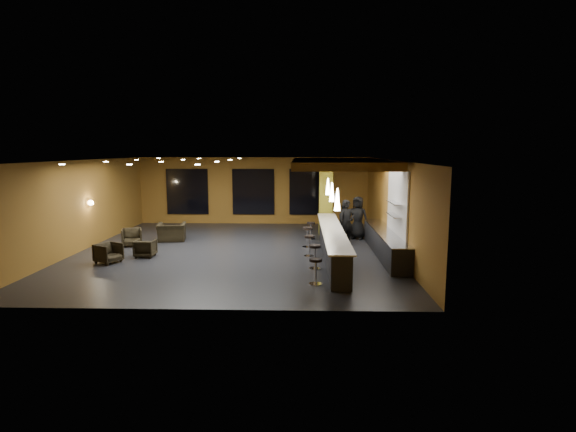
{
  "coord_description": "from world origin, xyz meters",
  "views": [
    {
      "loc": [
        2.51,
        -17.02,
        3.9
      ],
      "look_at": [
        2.0,
        0.5,
        1.3
      ],
      "focal_mm": 28.0,
      "sensor_mm": 36.0,
      "label": 1
    }
  ],
  "objects_px": {
    "pendant_2": "(328,186)",
    "armchair_a": "(108,253)",
    "armchair_d": "(172,232)",
    "staff_c": "(358,218)",
    "bar_stool_2": "(309,243)",
    "armchair_b": "(145,248)",
    "pendant_0": "(337,200)",
    "bar_stool_0": "(316,268)",
    "staff_b": "(345,221)",
    "bar_stool_4": "(311,229)",
    "prep_counter": "(385,243)",
    "pendant_1": "(332,192)",
    "bar_counter": "(332,244)",
    "armchair_c": "(132,237)",
    "column": "(326,197)",
    "bar_stool_1": "(315,254)",
    "bar_stool_3": "(308,235)",
    "staff_a": "(347,222)"
  },
  "relations": [
    {
      "from": "armchair_d",
      "to": "staff_c",
      "type": "bearing_deg",
      "value": 175.03
    },
    {
      "from": "bar_stool_3",
      "to": "staff_c",
      "type": "bearing_deg",
      "value": 39.3
    },
    {
      "from": "staff_b",
      "to": "armchair_b",
      "type": "xyz_separation_m",
      "value": [
        -7.66,
        -3.77,
        -0.43
      ]
    },
    {
      "from": "staff_a",
      "to": "bar_stool_1",
      "type": "relative_size",
      "value": 2.31
    },
    {
      "from": "prep_counter",
      "to": "bar_stool_1",
      "type": "height_order",
      "value": "prep_counter"
    },
    {
      "from": "pendant_1",
      "to": "armchair_d",
      "type": "bearing_deg",
      "value": 160.96
    },
    {
      "from": "prep_counter",
      "to": "staff_a",
      "type": "height_order",
      "value": "staff_a"
    },
    {
      "from": "bar_counter",
      "to": "armchair_c",
      "type": "bearing_deg",
      "value": 167.61
    },
    {
      "from": "pendant_0",
      "to": "staff_c",
      "type": "bearing_deg",
      "value": 76.18
    },
    {
      "from": "column",
      "to": "bar_stool_0",
      "type": "height_order",
      "value": "column"
    },
    {
      "from": "bar_stool_1",
      "to": "bar_stool_2",
      "type": "height_order",
      "value": "bar_stool_1"
    },
    {
      "from": "bar_stool_2",
      "to": "staff_b",
      "type": "bearing_deg",
      "value": 65.2
    },
    {
      "from": "pendant_1",
      "to": "bar_stool_2",
      "type": "distance_m",
      "value": 2.06
    },
    {
      "from": "armchair_c",
      "to": "bar_stool_2",
      "type": "xyz_separation_m",
      "value": [
        7.22,
        -1.63,
        0.14
      ]
    },
    {
      "from": "pendant_2",
      "to": "pendant_1",
      "type": "bearing_deg",
      "value": -90.0
    },
    {
      "from": "bar_counter",
      "to": "bar_stool_1",
      "type": "distance_m",
      "value": 1.77
    },
    {
      "from": "bar_stool_1",
      "to": "bar_stool_3",
      "type": "distance_m",
      "value": 3.3
    },
    {
      "from": "armchair_a",
      "to": "bar_stool_0",
      "type": "height_order",
      "value": "bar_stool_0"
    },
    {
      "from": "armchair_d",
      "to": "bar_stool_4",
      "type": "distance_m",
      "value": 6.02
    },
    {
      "from": "bar_counter",
      "to": "bar_stool_3",
      "type": "height_order",
      "value": "bar_counter"
    },
    {
      "from": "bar_counter",
      "to": "armchair_c",
      "type": "height_order",
      "value": "bar_counter"
    },
    {
      "from": "pendant_0",
      "to": "pendant_2",
      "type": "xyz_separation_m",
      "value": [
        0.0,
        5.0,
        0.0
      ]
    },
    {
      "from": "armchair_b",
      "to": "pendant_0",
      "type": "bearing_deg",
      "value": 164.62
    },
    {
      "from": "pendant_2",
      "to": "armchair_a",
      "type": "relative_size",
      "value": 0.92
    },
    {
      "from": "prep_counter",
      "to": "bar_stool_4",
      "type": "height_order",
      "value": "prep_counter"
    },
    {
      "from": "column",
      "to": "armchair_c",
      "type": "height_order",
      "value": "column"
    },
    {
      "from": "bar_stool_2",
      "to": "armchair_d",
      "type": "bearing_deg",
      "value": 155.52
    },
    {
      "from": "pendant_2",
      "to": "column",
      "type": "bearing_deg",
      "value": 90.0
    },
    {
      "from": "bar_counter",
      "to": "bar_stool_0",
      "type": "bearing_deg",
      "value": -101.93
    },
    {
      "from": "pendant_0",
      "to": "armchair_c",
      "type": "bearing_deg",
      "value": 154.9
    },
    {
      "from": "bar_stool_3",
      "to": "column",
      "type": "bearing_deg",
      "value": 73.49
    },
    {
      "from": "pendant_0",
      "to": "staff_c",
      "type": "xyz_separation_m",
      "value": [
        1.35,
        5.48,
        -1.41
      ]
    },
    {
      "from": "bar_counter",
      "to": "armchair_b",
      "type": "relative_size",
      "value": 11.34
    },
    {
      "from": "staff_b",
      "to": "bar_stool_4",
      "type": "xyz_separation_m",
      "value": [
        -1.52,
        -0.41,
        -0.27
      ]
    },
    {
      "from": "pendant_0",
      "to": "bar_stool_0",
      "type": "height_order",
      "value": "pendant_0"
    },
    {
      "from": "pendant_2",
      "to": "bar_stool_0",
      "type": "xyz_separation_m",
      "value": [
        -0.7,
        -6.34,
        -1.86
      ]
    },
    {
      "from": "armchair_b",
      "to": "armchair_d",
      "type": "relative_size",
      "value": 0.6
    },
    {
      "from": "prep_counter",
      "to": "armchair_c",
      "type": "bearing_deg",
      "value": 172.81
    },
    {
      "from": "pendant_1",
      "to": "armchair_a",
      "type": "bearing_deg",
      "value": -169.15
    },
    {
      "from": "bar_stool_0",
      "to": "pendant_1",
      "type": "bearing_deg",
      "value": 79.59
    },
    {
      "from": "pendant_2",
      "to": "armchair_c",
      "type": "xyz_separation_m",
      "value": [
        -8.04,
        -1.23,
        -1.99
      ]
    },
    {
      "from": "armchair_d",
      "to": "bar_stool_1",
      "type": "height_order",
      "value": "bar_stool_1"
    },
    {
      "from": "bar_stool_1",
      "to": "prep_counter",
      "type": "bearing_deg",
      "value": 38.53
    },
    {
      "from": "column",
      "to": "pendant_2",
      "type": "relative_size",
      "value": 5.0
    },
    {
      "from": "staff_b",
      "to": "prep_counter",
      "type": "bearing_deg",
      "value": -82.52
    },
    {
      "from": "prep_counter",
      "to": "pendant_1",
      "type": "height_order",
      "value": "pendant_1"
    },
    {
      "from": "pendant_1",
      "to": "bar_stool_1",
      "type": "distance_m",
      "value": 2.89
    },
    {
      "from": "pendant_1",
      "to": "bar_stool_0",
      "type": "distance_m",
      "value": 4.32
    },
    {
      "from": "column",
      "to": "bar_stool_1",
      "type": "height_order",
      "value": "column"
    },
    {
      "from": "staff_a",
      "to": "bar_stool_1",
      "type": "xyz_separation_m",
      "value": [
        -1.42,
        -3.87,
        -0.42
      ]
    }
  ]
}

